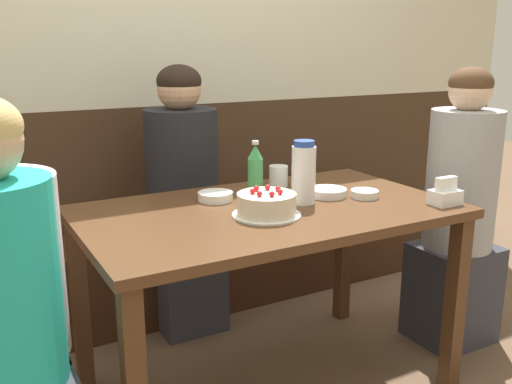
# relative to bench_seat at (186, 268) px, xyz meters

# --- Properties ---
(back_wall) EXTENTS (4.80, 0.04, 2.50)m
(back_wall) POSITION_rel_bench_seat_xyz_m (0.00, 0.22, 1.04)
(back_wall) COLOR #3D2819
(back_wall) RESTS_ON ground_plane
(bench_seat) EXTENTS (2.69, 0.38, 0.43)m
(bench_seat) POSITION_rel_bench_seat_xyz_m (0.00, 0.00, 0.00)
(bench_seat) COLOR #381E11
(bench_seat) RESTS_ON ground_plane
(dining_table) EXTENTS (1.36, 0.80, 0.74)m
(dining_table) POSITION_rel_bench_seat_xyz_m (0.00, -0.83, 0.44)
(dining_table) COLOR #4C2D19
(dining_table) RESTS_ON ground_plane
(birthday_cake) EXTENTS (0.24, 0.24, 0.10)m
(birthday_cake) POSITION_rel_bench_seat_xyz_m (-0.06, -0.92, 0.57)
(birthday_cake) COLOR white
(birthday_cake) RESTS_ON dining_table
(water_pitcher) EXTENTS (0.09, 0.09, 0.24)m
(water_pitcher) POSITION_rel_bench_seat_xyz_m (0.15, -0.84, 0.65)
(water_pitcher) COLOR white
(water_pitcher) RESTS_ON dining_table
(soju_bottle) EXTENTS (0.06, 0.06, 0.22)m
(soju_bottle) POSITION_rel_bench_seat_xyz_m (0.04, -0.67, 0.64)
(soju_bottle) COLOR #388E4C
(soju_bottle) RESTS_ON dining_table
(napkin_holder) EXTENTS (0.11, 0.08, 0.11)m
(napkin_holder) POSITION_rel_bench_seat_xyz_m (0.60, -1.11, 0.57)
(napkin_holder) COLOR white
(napkin_holder) RESTS_ON dining_table
(bowl_soup_white) EXTENTS (0.13, 0.13, 0.03)m
(bowl_soup_white) POSITION_rel_bench_seat_xyz_m (-0.13, -0.65, 0.55)
(bowl_soup_white) COLOR white
(bowl_soup_white) RESTS_ON dining_table
(bowl_rice_small) EXTENTS (0.11, 0.11, 0.03)m
(bowl_rice_small) POSITION_rel_bench_seat_xyz_m (0.40, -0.89, 0.55)
(bowl_rice_small) COLOR white
(bowl_rice_small) RESTS_ON dining_table
(bowl_side_dish) EXTENTS (0.15, 0.15, 0.03)m
(bowl_side_dish) POSITION_rel_bench_seat_xyz_m (0.29, -0.81, 0.55)
(bowl_side_dish) COLOR white
(bowl_side_dish) RESTS_ON dining_table
(glass_water_tall) EXTENTS (0.07, 0.07, 0.10)m
(glass_water_tall) POSITION_rel_bench_seat_xyz_m (0.29, -0.64, 0.58)
(glass_water_tall) COLOR silver
(glass_water_tall) RESTS_ON dining_table
(glass_tumbler_short) EXTENTS (0.08, 0.08, 0.09)m
(glass_tumbler_short) POSITION_rel_bench_seat_xyz_m (0.20, -0.57, 0.58)
(glass_tumbler_short) COLOR silver
(glass_tumbler_short) RESTS_ON dining_table
(person_teal_shirt) EXTENTS (0.34, 0.32, 1.21)m
(person_teal_shirt) POSITION_rel_bench_seat_xyz_m (-0.94, -1.07, 0.37)
(person_teal_shirt) COLOR #33333D
(person_teal_shirt) RESTS_ON ground_plane
(person_grey_tee) EXTENTS (0.34, 0.30, 1.24)m
(person_grey_tee) POSITION_rel_bench_seat_xyz_m (0.94, -0.89, 0.36)
(person_grey_tee) COLOR #33333D
(person_grey_tee) RESTS_ON ground_plane
(person_dark_striped) EXTENTS (0.33, 0.34, 1.24)m
(person_dark_striped) POSITION_rel_bench_seat_xyz_m (-0.07, -0.17, 0.39)
(person_dark_striped) COLOR #33333D
(person_dark_striped) RESTS_ON ground_plane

